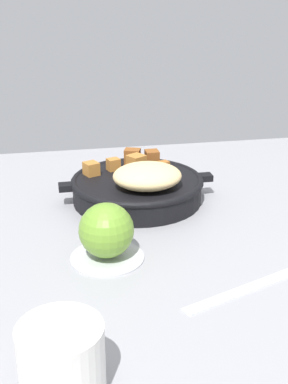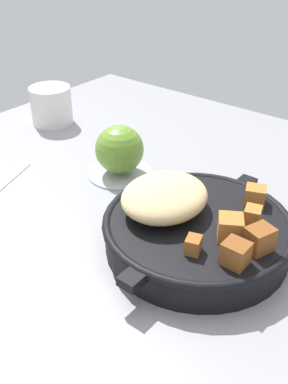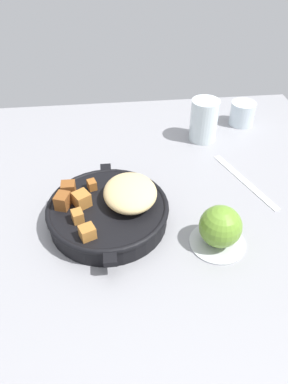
# 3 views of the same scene
# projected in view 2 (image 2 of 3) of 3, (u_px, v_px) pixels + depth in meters

# --- Properties ---
(ground_plane) EXTENTS (1.03, 0.95, 0.02)m
(ground_plane) POSITION_uv_depth(u_px,v_px,m) (113.00, 228.00, 0.66)
(ground_plane) COLOR gray
(cast_iron_skillet) EXTENTS (0.29, 0.25, 0.09)m
(cast_iron_skillet) POSITION_uv_depth(u_px,v_px,m) (193.00, 226.00, 0.59)
(cast_iron_skillet) COLOR black
(cast_iron_skillet) RESTS_ON ground_plane
(saucer_plate) EXTENTS (0.11, 0.11, 0.01)m
(saucer_plate) POSITION_uv_depth(u_px,v_px,m) (120.00, 172.00, 0.77)
(saucer_plate) COLOR #B7BABF
(saucer_plate) RESTS_ON ground_plane
(red_apple) EXTENTS (0.08, 0.08, 0.08)m
(red_apple) POSITION_uv_depth(u_px,v_px,m) (119.00, 149.00, 0.74)
(red_apple) COLOR olive
(red_apple) RESTS_ON saucer_plate
(ceramic_mug_white) EXTENTS (0.08, 0.08, 0.08)m
(ceramic_mug_white) POSITION_uv_depth(u_px,v_px,m) (51.00, 105.00, 0.93)
(ceramic_mug_white) COLOR silver
(ceramic_mug_white) RESTS_ON ground_plane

